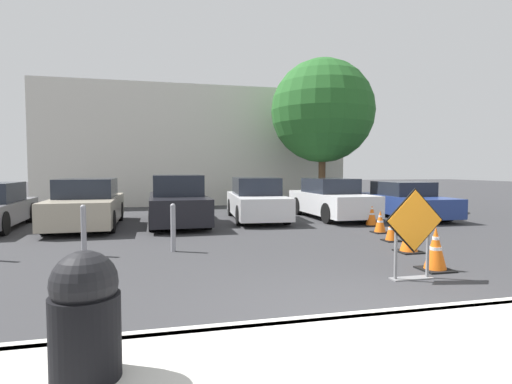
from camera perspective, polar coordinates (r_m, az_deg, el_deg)
The scene contains 19 objects.
ground_plane at distance 14.46m, azimuth -3.79°, elevation -3.96°, with size 96.00×96.00×0.00m, color #333335.
sidewalk_strip at distance 4.26m, azimuth 23.68°, elevation -21.30°, with size 25.45×2.14×0.14m.
curb_lip at distance 5.09m, azimuth 16.09°, elevation -17.01°, with size 25.45×0.20×0.14m.
road_closed_sign at distance 7.06m, azimuth 21.63°, elevation -4.93°, with size 1.06×0.20×1.51m.
traffic_cone_nearest at distance 7.94m, azimuth 24.26°, elevation -7.44°, with size 0.53×0.53×0.79m.
traffic_cone_second at distance 9.42m, azimuth 21.02°, elevation -6.04°, with size 0.51×0.51×0.68m.
traffic_cone_third at distance 10.71m, azimuth 18.79°, elevation -5.04°, with size 0.40×0.40×0.63m.
traffic_cone_fourth at distance 11.98m, azimuth 17.32°, elevation -4.10°, with size 0.43×0.43×0.65m.
traffic_cone_fifth at distance 13.41m, azimuth 16.17°, elevation -3.05°, with size 0.49×0.49×0.76m.
parked_car_second at distance 13.65m, azimuth -23.00°, elevation -1.68°, with size 1.98×4.64×1.52m.
parked_car_third at distance 13.50m, azimuth -11.13°, elevation -1.39°, with size 1.89×4.61×1.63m.
parked_car_fourth at distance 14.40m, azimuth 0.04°, elevation -1.20°, with size 2.01×4.60×1.51m.
parked_car_fifth at distance 15.11m, azimuth 10.63°, elevation -1.06°, with size 1.89×4.45×1.48m.
parked_car_sixth at distance 16.16m, azimuth 20.31°, elevation -1.16°, with size 1.92×4.66×1.34m.
trash_bin at distance 3.60m, azimuth -23.22°, elevation -15.85°, with size 0.55×0.55×1.04m.
bollard_nearest at distance 9.02m, azimuth -11.76°, elevation -4.82°, with size 0.12×0.12×1.07m.
bollard_second at distance 9.16m, azimuth -23.41°, elevation -4.86°, with size 0.12×0.12×1.08m.
building_facade_backdrop at distance 22.47m, azimuth -8.68°, elevation 6.24°, with size 15.41×5.00×5.99m.
street_tree_behind_lot at distance 18.67m, azimuth 9.48°, elevation 11.32°, with size 4.65×4.65×6.78m.
Camera 1 is at (-2.37, -4.15, 1.82)m, focal length 28.00 mm.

